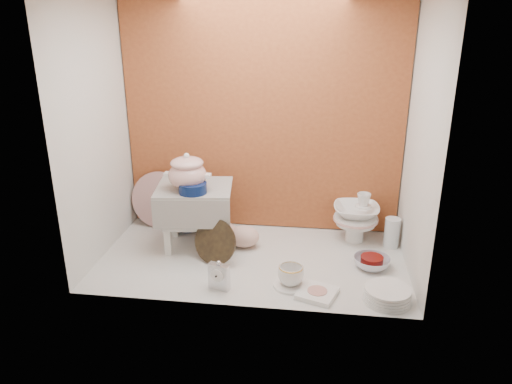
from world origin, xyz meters
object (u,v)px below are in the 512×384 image
at_px(step_stool, 196,216).
at_px(blue_white_vase, 187,210).
at_px(crystal_bowl, 372,263).
at_px(gold_rim_teacup, 291,275).
at_px(porcelain_tower, 356,217).
at_px(floral_platter, 159,200).
at_px(mantel_clock, 219,275).
at_px(soup_tureen, 187,171).
at_px(plush_pig, 243,236).
at_px(dinner_plate_stack, 387,295).

height_order(step_stool, blue_white_vase, step_stool).
bearing_deg(crystal_bowl, gold_rim_teacup, -149.72).
xyz_separation_m(crystal_bowl, porcelain_tower, (-0.08, 0.35, 0.13)).
bearing_deg(porcelain_tower, floral_platter, 177.54).
distance_m(mantel_clock, crystal_bowl, 0.89).
distance_m(soup_tureen, plush_pig, 0.54).
bearing_deg(dinner_plate_stack, porcelain_tower, 100.52).
distance_m(mantel_clock, gold_rim_teacup, 0.38).
relative_size(gold_rim_teacup, crystal_bowl, 0.66).
relative_size(floral_platter, crystal_bowl, 1.85).
bearing_deg(floral_platter, blue_white_vase, -9.96).
height_order(plush_pig, crystal_bowl, plush_pig).
xyz_separation_m(blue_white_vase, plush_pig, (0.42, -0.21, -0.06)).
bearing_deg(blue_white_vase, soup_tureen, -70.48).
relative_size(mantel_clock, plush_pig, 0.65).
relative_size(crystal_bowl, porcelain_tower, 0.63).
bearing_deg(soup_tureen, dinner_plate_stack, -21.04).
xyz_separation_m(soup_tureen, crystal_bowl, (1.09, -0.10, -0.47)).
bearing_deg(blue_white_vase, step_stool, -61.41).
xyz_separation_m(mantel_clock, plush_pig, (0.05, 0.50, -0.01)).
height_order(step_stool, floral_platter, step_stool).
height_order(soup_tureen, gold_rim_teacup, soup_tureen).
relative_size(floral_platter, porcelain_tower, 1.17).
relative_size(gold_rim_teacup, dinner_plate_stack, 0.55).
bearing_deg(crystal_bowl, floral_platter, 163.65).
bearing_deg(dinner_plate_stack, crystal_bowl, 98.25).
bearing_deg(step_stool, plush_pig, -6.33).
bearing_deg(step_stool, porcelain_tower, 3.70).
bearing_deg(floral_platter, porcelain_tower, -2.46).
bearing_deg(gold_rim_teacup, floral_platter, 144.49).
height_order(floral_platter, mantel_clock, floral_platter).
xyz_separation_m(mantel_clock, gold_rim_teacup, (0.37, 0.08, -0.02)).
distance_m(step_stool, dinner_plate_stack, 1.23).
distance_m(floral_platter, gold_rim_teacup, 1.16).
bearing_deg(gold_rim_teacup, crystal_bowl, 30.28).
xyz_separation_m(blue_white_vase, dinner_plate_stack, (1.24, -0.71, -0.10)).
bearing_deg(step_stool, dinner_plate_stack, -31.34).
relative_size(mantel_clock, crystal_bowl, 0.80).
height_order(step_stool, gold_rim_teacup, step_stool).
height_order(blue_white_vase, crystal_bowl, blue_white_vase).
relative_size(floral_platter, gold_rim_teacup, 2.79).
height_order(step_stool, plush_pig, step_stool).
height_order(floral_platter, gold_rim_teacup, floral_platter).
height_order(soup_tureen, dinner_plate_stack, soup_tureen).
relative_size(plush_pig, gold_rim_teacup, 1.86).
bearing_deg(dinner_plate_stack, gold_rim_teacup, 171.13).
bearing_deg(porcelain_tower, crystal_bowl, -77.30).
bearing_deg(soup_tureen, blue_white_vase, 109.52).
bearing_deg(blue_white_vase, dinner_plate_stack, -29.89).
bearing_deg(crystal_bowl, dinner_plate_stack, -81.75).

